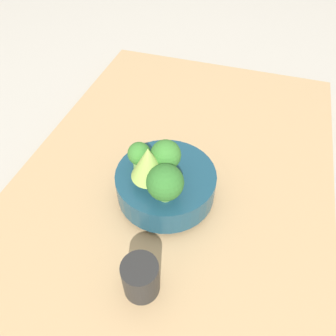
# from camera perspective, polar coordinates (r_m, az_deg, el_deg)

# --- Properties ---
(ground_plane) EXTENTS (6.00, 6.00, 0.00)m
(ground_plane) POSITION_cam_1_polar(r_m,az_deg,el_deg) (0.79, 0.44, -5.09)
(ground_plane) COLOR #ADA89E
(table) EXTENTS (1.12, 0.72, 0.05)m
(table) POSITION_cam_1_polar(r_m,az_deg,el_deg) (0.77, 0.45, -4.04)
(table) COLOR tan
(table) RESTS_ON ground_plane
(bowl) EXTENTS (0.21, 0.21, 0.07)m
(bowl) POSITION_cam_1_polar(r_m,az_deg,el_deg) (0.70, 0.00, -2.91)
(bowl) COLOR navy
(bowl) RESTS_ON table
(romanesco_piece_far) EXTENTS (0.07, 0.07, 0.10)m
(romanesco_piece_far) POSITION_cam_1_polar(r_m,az_deg,el_deg) (0.62, -3.40, 0.90)
(romanesco_piece_far) COLOR #7AB256
(romanesco_piece_far) RESTS_ON bowl
(broccoli_floret_center) EXTENTS (0.06, 0.06, 0.09)m
(broccoli_floret_center) POSITION_cam_1_polar(r_m,az_deg,el_deg) (0.64, 0.00, 1.95)
(broccoli_floret_center) COLOR #609347
(broccoli_floret_center) RESTS_ON bowl
(broccoli_floret_left) EXTENTS (0.07, 0.07, 0.08)m
(broccoli_floret_left) POSITION_cam_1_polar(r_m,az_deg,el_deg) (0.60, -0.51, -2.58)
(broccoli_floret_left) COLOR #6BA34C
(broccoli_floret_left) RESTS_ON bowl
(broccoli_floret_back) EXTENTS (0.05, 0.05, 0.07)m
(broccoli_floret_back) POSITION_cam_1_polar(r_m,az_deg,el_deg) (0.66, -5.01, 2.23)
(broccoli_floret_back) COLOR #7AB256
(broccoli_floret_back) RESTS_ON bowl
(cup) EXTENTS (0.06, 0.06, 0.08)m
(cup) POSITION_cam_1_polar(r_m,az_deg,el_deg) (0.59, -4.78, -18.54)
(cup) COLOR black
(cup) RESTS_ON table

